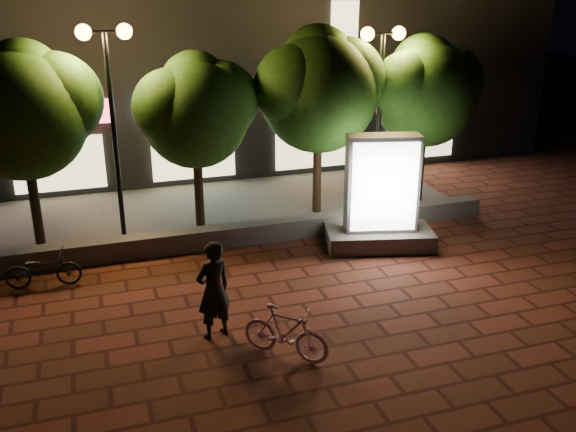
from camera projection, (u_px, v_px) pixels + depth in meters
name	position (u px, v px, depth m)	size (l,w,h in m)	color
ground	(228.00, 330.00, 11.72)	(80.00, 80.00, 0.00)	maroon
retaining_wall	(191.00, 240.00, 15.20)	(16.00, 0.45, 0.50)	#605E59
sidewalk	(176.00, 214.00, 17.49)	(16.00, 5.00, 0.08)	#605E59
building_block	(138.00, 17.00, 21.53)	(28.00, 8.12, 11.30)	black
tree_left	(23.00, 107.00, 14.37)	(3.60, 3.00, 4.89)	#2F1E12
tree_mid	(196.00, 107.00, 15.62)	(3.24, 2.70, 4.50)	#2F1E12
tree_right	(320.00, 86.00, 16.46)	(3.72, 3.10, 5.07)	#2F1E12
tree_far_right	(426.00, 88.00, 17.47)	(3.48, 2.90, 4.76)	#2F1E12
street_lamp_left	(109.00, 79.00, 14.50)	(1.26, 0.36, 5.18)	black
street_lamp_right	(381.00, 72.00, 16.60)	(1.26, 0.36, 4.98)	black
ad_kiosk	(381.00, 203.00, 15.11)	(2.82, 1.89, 2.80)	#605E59
scooter_pink	(286.00, 332.00, 10.74)	(0.45, 1.60, 0.96)	#BC7A9D
rider	(214.00, 290.00, 11.22)	(0.69, 0.45, 1.89)	black
scooter_parked	(43.00, 269.00, 13.28)	(0.54, 1.56, 0.82)	black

